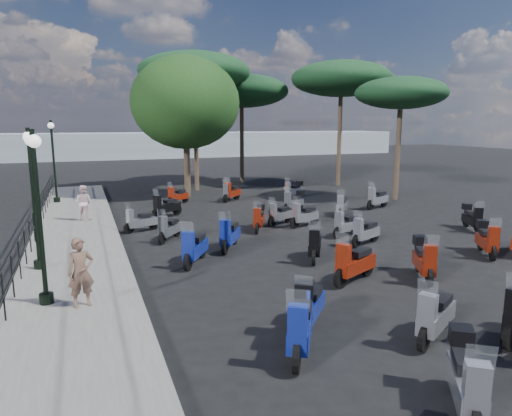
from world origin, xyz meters
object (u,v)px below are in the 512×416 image
object	(u,v)px
scooter_3	(169,229)
scooter_29	(377,199)
scooter_7	(310,307)
scooter_16	(280,215)
scooter_26	(487,240)
broadleaf_tree	(185,103)
scooter_13	(435,317)
scooter_21	(365,232)
pine_3	(401,94)
lamp_post_2	(53,156)
scooter_6	(467,380)
scooter_28	(342,206)
lamp_post_0	(38,207)
scooter_31	(346,225)
scooter_8	(315,245)
scooter_20	(424,260)
pedestrian_far	(83,203)
pine_2	(194,72)
scooter_15	(304,216)
scooter_14	(354,264)
scooter_27	(472,218)
scooter_2	(194,248)
scooter_23	(293,190)
scooter_5	(177,196)
pine_0	(242,91)
scooter_32	(230,235)
lamp_post_1	(33,190)
woman	(81,272)
scooter_4	(140,221)
scooter_22	(294,201)
scooter_11	(233,191)
scooter_17	(231,193)
scooter_1	(301,324)
scooter_10	(166,207)

from	to	relation	value
scooter_3	scooter_29	xyz separation A→B (m)	(10.81, 2.66, 0.05)
scooter_7	scooter_16	distance (m)	9.77
scooter_26	broadleaf_tree	world-z (taller)	broadleaf_tree
scooter_13	scooter_21	size ratio (longest dim) A/B	1.04
pine_3	lamp_post_2	bearing A→B (deg)	164.67
scooter_6	scooter_28	xyz separation A→B (m)	(6.03, 13.27, -0.08)
lamp_post_0	scooter_31	distance (m)	10.80
scooter_8	scooter_20	size ratio (longest dim) A/B	0.96
pedestrian_far	scooter_28	distance (m)	11.34
lamp_post_0	pine_2	size ratio (longest dim) A/B	0.46
scooter_6	scooter_8	bearing A→B (deg)	-66.20
scooter_15	scooter_16	distance (m)	1.04
scooter_28	scooter_31	bearing A→B (deg)	100.26
scooter_7	scooter_14	xyz separation A→B (m)	(2.39, 2.06, 0.05)
lamp_post_2	scooter_3	bearing A→B (deg)	-68.12
pedestrian_far	scooter_14	world-z (taller)	pedestrian_far
pine_3	scooter_28	bearing A→B (deg)	-151.18
scooter_27	scooter_28	size ratio (longest dim) A/B	1.14
scooter_2	scooter_14	size ratio (longest dim) A/B	0.93
lamp_post_0	scooter_15	world-z (taller)	lamp_post_0
scooter_23	scooter_29	size ratio (longest dim) A/B	0.87
scooter_14	scooter_20	distance (m)	1.99
scooter_14	scooter_31	bearing A→B (deg)	-54.97
scooter_5	scooter_28	xyz separation A→B (m)	(6.46, -5.66, 0.03)
scooter_28	pine_3	distance (m)	7.93
lamp_post_2	scooter_2	bearing A→B (deg)	-72.66
scooter_23	pine_0	world-z (taller)	pine_0
scooter_7	scooter_3	bearing A→B (deg)	-38.68
scooter_32	pine_3	size ratio (longest dim) A/B	0.24
lamp_post_1	woman	world-z (taller)	lamp_post_1
scooter_4	scooter_26	distance (m)	12.31
scooter_2	scooter_5	world-z (taller)	scooter_2
pine_0	pine_2	distance (m)	5.01
scooter_3	scooter_22	bearing A→B (deg)	-114.08
scooter_6	scooter_15	world-z (taller)	scooter_6
scooter_11	scooter_8	bearing A→B (deg)	129.66
scooter_4	scooter_23	xyz separation A→B (m)	(9.02, 5.11, 0.06)
pedestrian_far	scooter_23	size ratio (longest dim) A/B	1.03
scooter_27	scooter_17	bearing A→B (deg)	-31.72
scooter_13	scooter_22	world-z (taller)	scooter_13
lamp_post_1	scooter_28	size ratio (longest dim) A/B	2.97
scooter_8	scooter_20	bearing A→B (deg)	158.13
scooter_7	scooter_20	size ratio (longest dim) A/B	0.83
scooter_29	scooter_6	bearing A→B (deg)	126.04
pedestrian_far	scooter_29	xyz separation A→B (m)	(13.64, -1.52, -0.41)
scooter_1	scooter_2	size ratio (longest dim) A/B	1.05
scooter_1	scooter_7	xyz separation A→B (m)	(0.63, 0.86, -0.10)
scooter_1	scooter_10	xyz separation A→B (m)	(-0.14, 13.29, -0.10)
scooter_1	scooter_22	distance (m)	13.89
scooter_15	scooter_23	xyz separation A→B (m)	(2.64, 6.55, 0.02)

